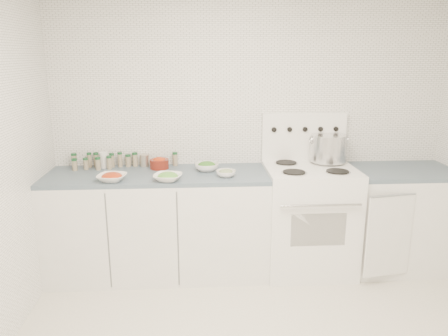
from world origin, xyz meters
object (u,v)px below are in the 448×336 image
(bowl_snowpea, at_px, (168,177))
(stove, at_px, (308,215))
(stock_pot, at_px, (328,147))
(bowl_tomato, at_px, (112,177))

(bowl_snowpea, bearing_deg, stove, 10.20)
(stock_pot, bearing_deg, bowl_snowpea, -165.07)
(stove, bearing_deg, bowl_tomato, -173.14)
(stove, bearing_deg, stock_pot, 38.84)
(stove, relative_size, bowl_tomato, 5.20)
(stove, height_order, bowl_snowpea, stove)
(stock_pot, distance_m, bowl_snowpea, 1.45)
(stock_pot, bearing_deg, bowl_tomato, -169.10)
(stock_pot, distance_m, bowl_tomato, 1.87)
(bowl_tomato, height_order, bowl_snowpea, same)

